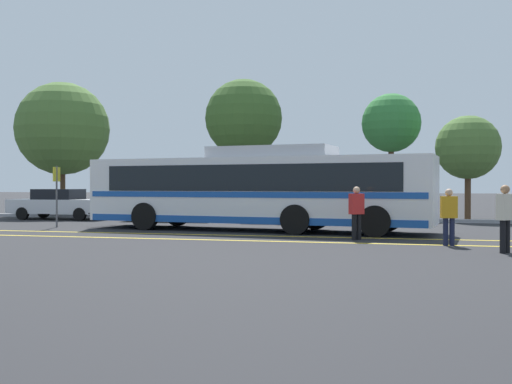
{
  "coord_description": "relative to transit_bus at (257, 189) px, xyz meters",
  "views": [
    {
      "loc": [
        4.16,
        -21.31,
        1.62
      ],
      "look_at": [
        -0.94,
        -0.35,
        1.39
      ],
      "focal_mm": 42.0,
      "sensor_mm": 36.0,
      "label": 1
    }
  ],
  "objects": [
    {
      "name": "parked_car_2",
      "position": [
        0.81,
        4.67,
        -0.84
      ],
      "size": [
        4.87,
        2.05,
        1.28
      ],
      "rotation": [
        0.0,
        0.0,
        1.54
      ],
      "color": "#4C3823",
      "rests_on": "ground_plane"
    },
    {
      "name": "transit_bus",
      "position": [
        0.0,
        0.0,
        0.0
      ],
      "size": [
        13.01,
        4.19,
        3.01
      ],
      "rotation": [
        0.0,
        0.0,
        1.44
      ],
      "color": "silver",
      "rests_on": "ground_plane"
    },
    {
      "name": "tree_3",
      "position": [
        4.56,
        10.33,
        3.28
      ],
      "size": [
        2.99,
        2.99,
        6.32
      ],
      "color": "#513823",
      "rests_on": "ground_plane"
    },
    {
      "name": "tree_1",
      "position": [
        -13.22,
        8.77,
        3.27
      ],
      "size": [
        5.12,
        5.12,
        7.35
      ],
      "color": "#513823",
      "rests_on": "ground_plane"
    },
    {
      "name": "tree_2",
      "position": [
        8.08,
        8.41,
        1.88
      ],
      "size": [
        2.96,
        2.96,
        4.89
      ],
      "color": "#513823",
      "rests_on": "ground_plane"
    },
    {
      "name": "pedestrian_2",
      "position": [
        6.33,
        -4.02,
        -0.65
      ],
      "size": [
        0.45,
        0.28,
        1.54
      ],
      "rotation": [
        0.0,
        0.0,
        0.16
      ],
      "color": "#191E38",
      "rests_on": "ground_plane"
    },
    {
      "name": "pedestrian_0",
      "position": [
        7.5,
        -5.59,
        -0.58
      ],
      "size": [
        0.45,
        0.46,
        1.64
      ],
      "rotation": [
        0.0,
        0.0,
        0.83
      ],
      "color": "black",
      "rests_on": "ground_plane"
    },
    {
      "name": "curb_strip",
      "position": [
        -0.02,
        6.45,
        -1.43
      ],
      "size": [
        40.51,
        0.36,
        0.15
      ],
      "primitive_type": "cube",
      "color": "#99999E",
      "rests_on": "ground_plane"
    },
    {
      "name": "lane_strip_1",
      "position": [
        -0.02,
        -3.96,
        -1.51
      ],
      "size": [
        32.51,
        0.2,
        0.01
      ],
      "primitive_type": "cube",
      "rotation": [
        0.0,
        0.0,
        1.57
      ],
      "color": "gold",
      "rests_on": "ground_plane"
    },
    {
      "name": "pedestrian_1",
      "position": [
        3.78,
        -2.95,
        -0.61
      ],
      "size": [
        0.47,
        0.43,
        1.59
      ],
      "rotation": [
        0.0,
        0.0,
        3.8
      ],
      "color": "black",
      "rests_on": "ground_plane"
    },
    {
      "name": "tree_0",
      "position": [
        -3.26,
        10.47,
        3.78
      ],
      "size": [
        4.19,
        4.19,
        7.4
      ],
      "color": "#513823",
      "rests_on": "ground_plane"
    },
    {
      "name": "lane_strip_0",
      "position": [
        -0.02,
        -2.2,
        -1.51
      ],
      "size": [
        32.51,
        0.2,
        0.01
      ],
      "primitive_type": "cube",
      "rotation": [
        0.0,
        0.0,
        1.57
      ],
      "color": "gold",
      "rests_on": "ground_plane"
    },
    {
      "name": "parked_car_0",
      "position": [
        -10.86,
        4.73,
        -0.77
      ],
      "size": [
        4.84,
        1.95,
        1.46
      ],
      "rotation": [
        0.0,
        0.0,
        -1.57
      ],
      "color": "silver",
      "rests_on": "ground_plane"
    },
    {
      "name": "bus_stop_sign",
      "position": [
        -7.96,
        -0.2,
        0.0
      ],
      "size": [
        0.08,
        0.4,
        2.39
      ],
      "rotation": [
        0.0,
        0.0,
        1.44
      ],
      "color": "#59595E",
      "rests_on": "ground_plane"
    },
    {
      "name": "parked_car_1",
      "position": [
        -5.28,
        4.88,
        -0.8
      ],
      "size": [
        4.09,
        2.01,
        1.36
      ],
      "rotation": [
        0.0,
        0.0,
        -1.54
      ],
      "color": "#335B33",
      "rests_on": "ground_plane"
    },
    {
      "name": "ground_plane",
      "position": [
        0.92,
        0.35,
        -1.51
      ],
      "size": [
        220.0,
        220.0,
        0.0
      ],
      "primitive_type": "plane",
      "color": "#262628"
    }
  ]
}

